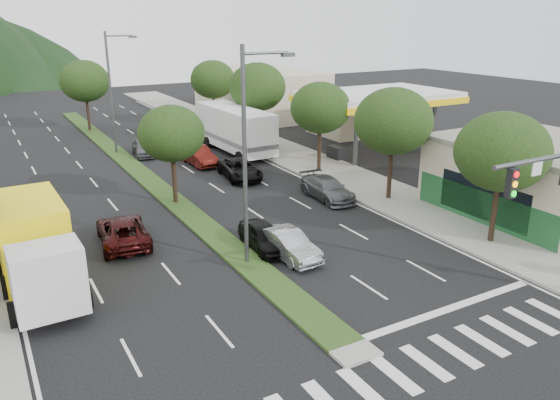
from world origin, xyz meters
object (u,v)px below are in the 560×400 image
car_queue_e (143,148)px  motorhome (235,129)px  streetlight_near (249,148)px  tree_r_d (257,87)px  tree_med_near (171,134)px  tree_med_far (84,81)px  box_truck (35,250)px  car_queue_f (185,131)px  tree_r_b (393,121)px  sedan_silver (288,244)px  car_queue_b (327,188)px  car_queue_a (264,237)px  tree_r_a (502,152)px  tree_r_e (213,80)px  car_queue_c (198,156)px  tree_r_c (320,108)px  suv_maroon (123,231)px  car_queue_d (240,169)px  streetlight_mid (113,87)px

car_queue_e → motorhome: 7.78m
streetlight_near → tree_r_d: bearing=61.8°
tree_med_near → tree_med_far: size_ratio=0.87×
tree_med_far → car_queue_e: bearing=-82.0°
car_queue_e → box_truck: bearing=-108.9°
tree_r_d → motorhome: tree_r_d is taller
car_queue_f → tree_r_b: bearing=-83.8°
tree_med_near → sedan_silver: 11.21m
car_queue_b → car_queue_a: bearing=-142.4°
sedan_silver → motorhome: bearing=67.3°
tree_r_a → sedan_silver: 11.38m
tree_r_a → tree_r_d: 26.00m
tree_r_e → car_queue_e: 14.15m
tree_r_e → motorhome: size_ratio=0.67×
car_queue_f → tree_med_far: bearing=128.0°
tree_r_a → car_queue_b: size_ratio=1.40×
car_queue_c → tree_r_c: bearing=-42.3°
suv_maroon → car_queue_c: car_queue_c is taller
tree_r_b → tree_med_near: bearing=153.4°
car_queue_b → box_truck: (-17.54, -3.94, 1.08)m
tree_r_a → box_truck: size_ratio=0.87×
tree_r_a → tree_r_e: size_ratio=0.99×
streetlight_near → tree_med_near: bearing=91.2°
tree_med_near → streetlight_near: size_ratio=0.60×
suv_maroon → tree_med_far: bearing=-91.5°
sedan_silver → motorhome: size_ratio=0.41×
tree_r_a → car_queue_d: size_ratio=1.37×
car_queue_e → tree_med_near: bearing=-89.9°
tree_r_e → box_truck: size_ratio=0.88×
motorhome → box_truck: bearing=-135.7°
car_queue_c → car_queue_f: car_queue_c is taller
sedan_silver → car_queue_c: 18.68m
car_queue_b → tree_r_b: bearing=-29.9°
car_queue_b → car_queue_f: size_ratio=1.11×
sedan_silver → motorhome: (6.96, 20.83, 1.36)m
car_queue_d → car_queue_e: 10.81m
tree_r_b → car_queue_d: tree_r_b is taller
tree_r_c → streetlight_near: streetlight_near is taller
tree_r_b → tree_med_near: 13.43m
tree_r_d → sedan_silver: 24.89m
tree_r_b → motorhome: bearing=100.3°
suv_maroon → car_queue_f: 25.75m
tree_med_near → box_truck: size_ratio=0.79×
tree_r_c → streetlight_mid: 17.57m
car_queue_c → car_queue_e: bearing=118.1°
tree_r_a → tree_r_d: bearing=90.0°
tree_r_c → box_truck: (-20.80, -9.83, -2.98)m
tree_med_near → car_queue_b: 10.27m
tree_med_far → motorhome: tree_med_far is taller
tree_med_near → tree_r_a: bearing=-49.4°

